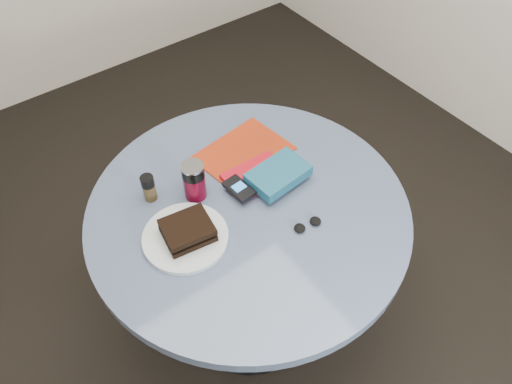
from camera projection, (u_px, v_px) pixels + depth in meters
ground at (250, 319)px, 2.10m from camera, size 4.00×4.00×0.00m
table at (249, 238)px, 1.66m from camera, size 1.00×1.00×0.75m
plate at (185, 237)px, 1.45m from camera, size 0.31×0.31×0.02m
sandwich at (188, 230)px, 1.43m from camera, size 0.15×0.14×0.05m
soda_can at (194, 181)px, 1.52m from camera, size 0.07×0.07×0.13m
pepper_grinder at (149, 188)px, 1.53m from camera, size 0.05×0.05×0.10m
magazine at (244, 153)px, 1.69m from camera, size 0.32×0.26×0.01m
red_book at (256, 176)px, 1.61m from camera, size 0.20×0.14×0.02m
novel at (278, 174)px, 1.57m from camera, size 0.20×0.14×0.04m
mp3_player at (239, 189)px, 1.55m from camera, size 0.06×0.10×0.02m
headphones at (308, 225)px, 1.48m from camera, size 0.09×0.05×0.02m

